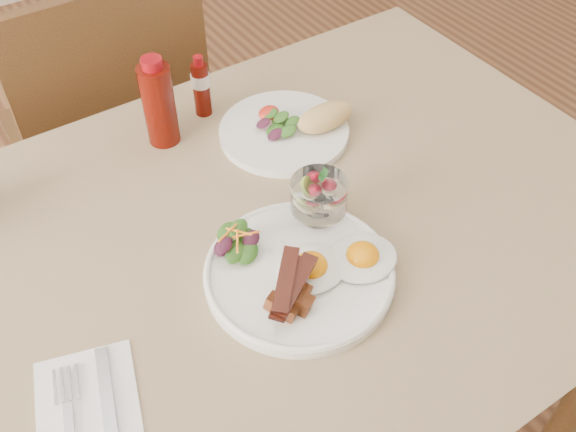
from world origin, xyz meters
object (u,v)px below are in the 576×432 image
object	(u,v)px
chair_far	(113,131)
fruit_cup	(319,195)
table	(254,277)
second_plate	(294,127)
main_plate	(299,273)
hot_sauce_bottle	(201,86)
ketchup_bottle	(159,104)

from	to	relation	value
chair_far	fruit_cup	world-z (taller)	chair_far
table	second_plate	distance (m)	0.29
table	main_plate	size ratio (longest dim) A/B	4.75
hot_sauce_bottle	second_plate	bearing A→B (deg)	-54.26
table	chair_far	bearing A→B (deg)	90.00
main_plate	fruit_cup	world-z (taller)	fruit_cup
table	ketchup_bottle	world-z (taller)	ketchup_bottle
chair_far	second_plate	distance (m)	0.57
ketchup_bottle	hot_sauce_bottle	world-z (taller)	ketchup_bottle
chair_far	second_plate	size ratio (longest dim) A/B	3.82
second_plate	table	bearing A→B (deg)	-137.42
main_plate	chair_far	bearing A→B (deg)	91.66
fruit_cup	second_plate	bearing A→B (deg)	65.72
fruit_cup	second_plate	size ratio (longest dim) A/B	0.37
chair_far	table	bearing A→B (deg)	-90.00
main_plate	second_plate	distance (m)	0.33
table	hot_sauce_bottle	size ratio (longest dim) A/B	10.85
table	main_plate	distance (m)	0.14
main_plate	fruit_cup	distance (m)	0.12
chair_far	hot_sauce_bottle	distance (m)	0.45
chair_far	main_plate	bearing A→B (deg)	-88.34
main_plate	fruit_cup	bearing A→B (deg)	40.31
second_plate	hot_sauce_bottle	world-z (taller)	hot_sauce_bottle
fruit_cup	ketchup_bottle	world-z (taller)	ketchup_bottle
second_plate	hot_sauce_bottle	distance (m)	0.19
second_plate	ketchup_bottle	world-z (taller)	ketchup_bottle
fruit_cup	hot_sauce_bottle	size ratio (longest dim) A/B	0.73
fruit_cup	second_plate	distance (m)	0.24
main_plate	second_plate	size ratio (longest dim) A/B	1.15
hot_sauce_bottle	main_plate	bearing A→B (deg)	-99.54
ketchup_bottle	main_plate	bearing A→B (deg)	-86.40
table	chair_far	size ratio (longest dim) A/B	1.43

